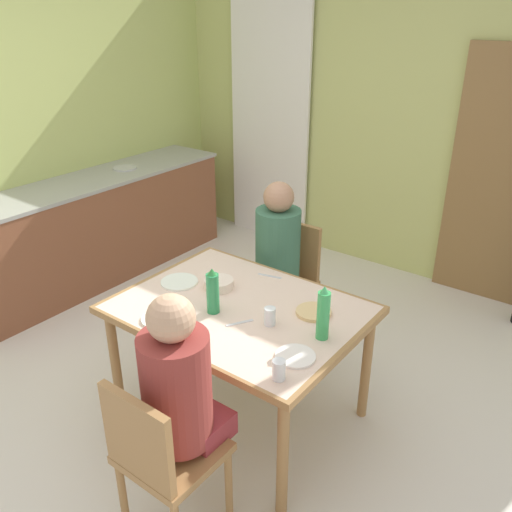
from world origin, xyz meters
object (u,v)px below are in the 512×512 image
person_far_diner (277,246)px  water_bottle_green_near (213,292)px  serving_bowl_center (219,284)px  water_bottle_green_far (323,314)px  kitchen_counter (97,227)px  dining_table (240,318)px  person_near_diner (179,385)px  chair_near_diner (160,455)px  chair_far_diner (287,276)px

person_far_diner → water_bottle_green_near: person_far_diner is taller
serving_bowl_center → water_bottle_green_far: bearing=-6.2°
kitchen_counter → water_bottle_green_near: water_bottle_green_near is taller
dining_table → person_near_diner: size_ratio=1.71×
person_near_diner → serving_bowl_center: 0.93m
chair_near_diner → person_far_diner: person_far_diner is taller
person_far_diner → water_bottle_green_far: size_ratio=2.66×
chair_far_diner → person_near_diner: size_ratio=1.13×
water_bottle_green_far → serving_bowl_center: 0.75m
dining_table → water_bottle_green_far: water_bottle_green_far is taller
chair_near_diner → serving_bowl_center: (-0.47, 0.94, 0.27)m
kitchen_counter → dining_table: bearing=-17.6°
chair_far_diner → person_near_diner: 1.66m
person_far_diner → water_bottle_green_near: (0.17, -0.84, 0.08)m
dining_table → chair_far_diner: size_ratio=1.51×
person_near_diner → water_bottle_green_far: person_near_diner is taller
serving_bowl_center → person_far_diner: bearing=92.2°
chair_near_diner → serving_bowl_center: chair_near_diner is taller
chair_far_diner → person_far_diner: 0.31m
dining_table → chair_far_diner: bearing=106.5°
dining_table → water_bottle_green_near: (-0.08, -0.12, 0.19)m
kitchen_counter → chair_near_diner: kitchen_counter is taller
kitchen_counter → water_bottle_green_far: water_bottle_green_far is taller
kitchen_counter → dining_table: 2.28m
water_bottle_green_far → serving_bowl_center: water_bottle_green_far is taller
water_bottle_green_near → kitchen_counter: bearing=158.8°
dining_table → chair_near_diner: size_ratio=1.51×
chair_near_diner → serving_bowl_center: 1.09m
water_bottle_green_far → person_far_diner: bearing=137.5°
chair_far_diner → serving_bowl_center: chair_far_diner is taller
dining_table → water_bottle_green_near: 0.24m
kitchen_counter → serving_bowl_center: size_ratio=15.08×
dining_table → water_bottle_green_far: bearing=1.5°
person_near_diner → serving_bowl_center: (-0.47, 0.81, -0.01)m
chair_near_diner → chair_far_diner: size_ratio=1.00×
person_far_diner → dining_table: bearing=109.5°
dining_table → person_far_diner: (-0.25, 0.71, 0.11)m
chair_near_diner → water_bottle_green_far: size_ratio=3.01×
person_far_diner → serving_bowl_center: (0.02, -0.62, -0.01)m
water_bottle_green_near → person_far_diner: bearing=101.6°
dining_table → chair_far_diner: 0.90m
water_bottle_green_far → kitchen_counter: bearing=165.9°
dining_table → water_bottle_green_far: (0.51, 0.01, 0.21)m
water_bottle_green_near → dining_table: bearing=57.5°
chair_near_diner → person_far_diner: (-0.49, 1.56, 0.28)m
person_near_diner → serving_bowl_center: bearing=120.1°
chair_far_diner → person_far_diner: bearing=90.0°
dining_table → serving_bowl_center: bearing=157.5°
chair_near_diner → person_near_diner: (-0.00, 0.14, 0.28)m
chair_near_diner → water_bottle_green_near: water_bottle_green_near is taller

